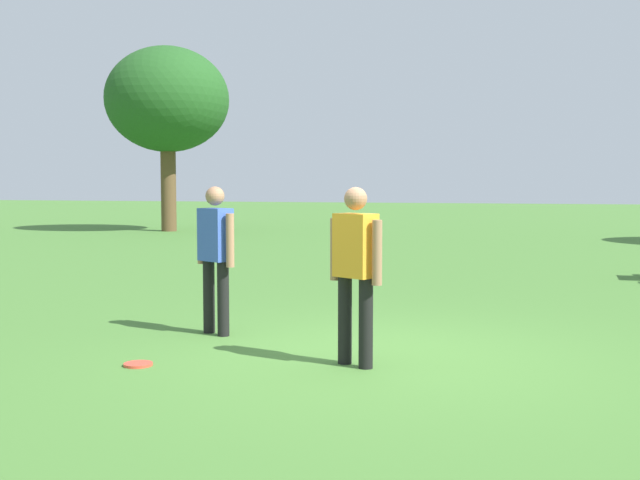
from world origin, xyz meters
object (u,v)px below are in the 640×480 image
object	(u,v)px
frisbee	(138,364)
tree_tall_left	(167,101)
person_thrower	(216,250)
person_catcher	(355,264)

from	to	relation	value
frisbee	tree_tall_left	size ratio (longest dim) A/B	0.04
person_thrower	tree_tall_left	size ratio (longest dim) A/B	0.25
person_thrower	frisbee	xyz separation A→B (m)	(-0.09, -1.57, -0.93)
frisbee	tree_tall_left	world-z (taller)	tree_tall_left
person_thrower	tree_tall_left	world-z (taller)	tree_tall_left
person_thrower	person_catcher	xyz separation A→B (m)	(1.83, -1.02, 0.00)
person_thrower	frisbee	bearing A→B (deg)	-93.22
person_catcher	frisbee	distance (m)	2.20
tree_tall_left	person_thrower	bearing A→B (deg)	-61.37
person_thrower	frisbee	size ratio (longest dim) A/B	6.17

